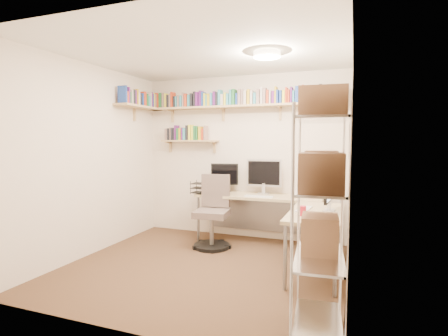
{
  "coord_description": "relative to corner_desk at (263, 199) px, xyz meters",
  "views": [
    {
      "loc": [
        1.64,
        -3.7,
        1.5
      ],
      "look_at": [
        0.06,
        0.55,
        1.15
      ],
      "focal_mm": 28.0,
      "sensor_mm": 36.0,
      "label": 1
    }
  ],
  "objects": [
    {
      "name": "ground",
      "position": [
        -0.48,
        -0.98,
        -0.7
      ],
      "size": [
        3.2,
        3.2,
        0.0
      ],
      "primitive_type": "plane",
      "color": "#43311D",
      "rests_on": "ground"
    },
    {
      "name": "office_chair",
      "position": [
        -0.69,
        -0.17,
        -0.27
      ],
      "size": [
        0.53,
        0.54,
        1.02
      ],
      "rotation": [
        0.0,
        0.0,
        0.11
      ],
      "color": "black",
      "rests_on": "ground"
    },
    {
      "name": "wall_shelves",
      "position": [
        -0.9,
        0.32,
        1.33
      ],
      "size": [
        3.12,
        1.09,
        0.8
      ],
      "color": "tan",
      "rests_on": "ground"
    },
    {
      "name": "corner_desk",
      "position": [
        0.0,
        0.0,
        0.0
      ],
      "size": [
        2.18,
        1.84,
        1.23
      ],
      "color": "tan",
      "rests_on": "ground"
    },
    {
      "name": "wire_rack",
      "position": [
        0.94,
        -2.06,
        0.56
      ],
      "size": [
        0.43,
        0.78,
        1.87
      ],
      "rotation": [
        0.0,
        0.0,
        0.09
      ],
      "color": "silver",
      "rests_on": "ground"
    },
    {
      "name": "room_shell",
      "position": [
        -0.48,
        -0.98,
        0.85
      ],
      "size": [
        3.24,
        3.04,
        2.52
      ],
      "color": "#F0E0C3",
      "rests_on": "ground"
    }
  ]
}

